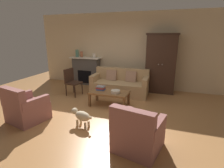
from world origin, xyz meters
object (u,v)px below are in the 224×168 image
(fireplace, at_px, (86,71))
(armchair_near_right, at_px, (137,134))
(mantel_vase_jade, at_px, (77,53))
(mantel_vase_cream, at_px, (94,56))
(fruit_bowl, at_px, (115,92))
(couch, at_px, (120,85))
(mantel_vase_terracotta, at_px, (82,54))
(coffee_table, at_px, (109,93))
(armchair_near_left, at_px, (26,109))
(side_chair_wooden, at_px, (72,80))
(armoire, at_px, (161,63))
(dog, at_px, (81,116))
(book_stack, at_px, (101,88))

(fireplace, distance_m, armchair_near_right, 4.62)
(mantel_vase_jade, height_order, mantel_vase_cream, mantel_vase_jade)
(fruit_bowl, xyz_separation_m, mantel_vase_jade, (-2.26, 1.90, 0.81))
(couch, bearing_deg, mantel_vase_terracotta, 158.07)
(fruit_bowl, bearing_deg, fireplace, 134.51)
(coffee_table, distance_m, armchair_near_right, 2.12)
(mantel_vase_jade, bearing_deg, armchair_near_left, -81.27)
(mantel_vase_cream, bearing_deg, mantel_vase_jade, 180.00)
(side_chair_wooden, bearing_deg, fruit_bowl, -16.88)
(fruit_bowl, bearing_deg, mantel_vase_cream, 128.39)
(coffee_table, height_order, side_chair_wooden, side_chair_wooden)
(fireplace, relative_size, armoire, 0.61)
(couch, relative_size, side_chair_wooden, 2.16)
(fireplace, relative_size, mantel_vase_cream, 7.76)
(mantel_vase_jade, bearing_deg, mantel_vase_terracotta, 0.00)
(armoire, relative_size, dog, 3.66)
(mantel_vase_jade, bearing_deg, armchair_near_right, -48.29)
(side_chair_wooden, bearing_deg, fireplace, 96.40)
(dog, bearing_deg, coffee_table, 82.19)
(couch, distance_m, coffee_table, 1.10)
(armchair_near_right, bearing_deg, armoire, 88.31)
(mantel_vase_jade, distance_m, dog, 3.84)
(armchair_near_right, relative_size, dog, 1.63)
(fruit_bowl, distance_m, mantel_vase_cream, 2.53)
(fireplace, xyz_separation_m, armchair_near_right, (2.85, -3.64, -0.25))
(couch, relative_size, armchair_near_right, 2.13)
(fireplace, bearing_deg, coffee_table, -47.96)
(coffee_table, bearing_deg, book_stack, 168.30)
(armchair_near_left, bearing_deg, mantel_vase_cream, 86.00)
(side_chair_wooden, height_order, dog, side_chair_wooden)
(mantel_vase_jade, relative_size, side_chair_wooden, 0.32)
(coffee_table, height_order, mantel_vase_jade, mantel_vase_jade)
(fireplace, height_order, armoire, armoire)
(dog, bearing_deg, book_stack, 94.57)
(book_stack, distance_m, mantel_vase_jade, 2.63)
(couch, distance_m, armchair_near_right, 3.10)
(coffee_table, height_order, armchair_near_right, armchair_near_right)
(dog, bearing_deg, mantel_vase_terracotta, 117.82)
(fireplace, relative_size, armchair_near_left, 1.38)
(coffee_table, relative_size, mantel_vase_cream, 6.78)
(couch, height_order, armchair_near_left, armchair_near_left)
(mantel_vase_jade, relative_size, dog, 0.52)
(dog, bearing_deg, fireplace, 115.10)
(coffee_table, height_order, book_stack, book_stack)
(book_stack, relative_size, mantel_vase_cream, 1.59)
(mantel_vase_terracotta, bearing_deg, armchair_near_right, -50.10)
(armoire, bearing_deg, fruit_bowl, -120.13)
(fireplace, bearing_deg, mantel_vase_cream, -2.70)
(fireplace, xyz_separation_m, mantel_vase_jade, (-0.38, -0.02, 0.70))
(mantel_vase_terracotta, distance_m, dog, 3.73)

